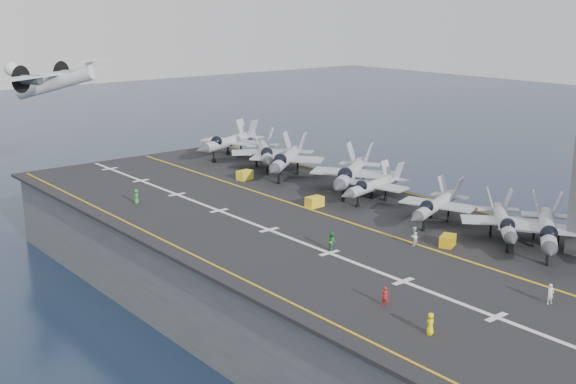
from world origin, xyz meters
TOP-DOWN VIEW (x-y plane):
  - ground at (0.00, 0.00)m, footprint 500.00×500.00m
  - hull at (0.00, 0.00)m, footprint 36.00×90.00m
  - flight_deck at (0.00, 0.00)m, footprint 38.00×92.00m
  - foul_line at (3.00, 0.00)m, footprint 0.35×90.00m
  - landing_centerline at (-6.00, 0.00)m, footprint 0.50×90.00m
  - deck_edge_port at (-17.00, 0.00)m, footprint 0.25×90.00m
  - deck_edge_stbd at (18.50, 0.00)m, footprint 0.25×90.00m
  - fighter_jet_1 at (11.37, -23.64)m, footprint 17.42×16.06m
  - fighter_jet_2 at (10.90, -18.80)m, footprint 15.61×15.27m
  - fighter_jet_3 at (10.57, -9.93)m, footprint 15.07×12.38m
  - fighter_jet_4 at (11.80, 1.24)m, footprint 14.22×10.95m
  - fighter_jet_5 at (12.57, 6.16)m, footprint 19.71×18.24m
  - fighter_jet_6 at (11.78, 18.90)m, footprint 19.27×18.26m
  - fighter_jet_7 at (12.65, 25.04)m, footprint 17.12×18.56m
  - fighter_jet_8 at (13.22, 35.69)m, footprint 18.44×15.49m
  - tow_cart_a at (5.05, -16.18)m, footprint 2.34×1.98m
  - tow_cart_b at (4.26, 3.98)m, footprint 2.16×1.42m
  - tow_cart_c at (5.97, 21.20)m, footprint 2.42×1.80m
  - crew_0 at (-12.57, -28.64)m, footprint 1.27×1.17m
  - crew_1 at (-11.30, -22.71)m, footprint 1.12×1.24m
  - crew_2 at (-5.14, -9.43)m, footprint 1.13×1.36m
  - crew_5 at (-12.34, 19.17)m, footprint 1.25×1.39m
  - crew_6 at (-0.20, -31.21)m, footprint 1.22×0.98m
  - crew_7 at (2.45, -13.80)m, footprint 1.36×1.05m
  - transport_plane at (-6.78, 56.96)m, footprint 29.68×26.74m

SIDE VIEW (x-z plane):
  - ground at x=0.00m, z-range 0.00..0.00m
  - hull at x=0.00m, z-range 0.00..10.00m
  - flight_deck at x=0.00m, z-range 10.00..10.40m
  - foul_line at x=3.00m, z-range 10.41..10.43m
  - landing_centerline at x=-6.00m, z-range 10.41..10.43m
  - deck_edge_port at x=-17.00m, z-range 10.41..10.43m
  - deck_edge_stbd at x=18.50m, z-range 10.41..10.43m
  - tow_cart_a at x=5.05m, z-range 10.40..11.60m
  - tow_cart_b at x=4.26m, z-range 10.40..11.69m
  - tow_cart_c at x=5.97m, z-range 10.40..11.72m
  - crew_1 at x=-11.30m, z-range 10.40..12.13m
  - crew_0 at x=-12.57m, z-range 10.40..12.17m
  - crew_6 at x=-0.20m, z-range 10.40..12.18m
  - crew_5 at x=-12.34m, z-range 10.40..12.33m
  - crew_2 at x=-5.14m, z-range 10.40..12.34m
  - crew_7 at x=2.45m, z-range 10.40..12.44m
  - fighter_jet_4 at x=11.80m, z-range 10.40..14.82m
  - fighter_jet_3 at x=10.57m, z-range 10.40..14.90m
  - fighter_jet_2 at x=10.90m, z-range 10.40..14.96m
  - fighter_jet_1 at x=11.37m, z-range 10.40..15.43m
  - fighter_jet_7 at x=12.65m, z-range 10.40..15.76m
  - fighter_jet_8 at x=13.22m, z-range 10.40..15.85m
  - fighter_jet_6 at x=11.78m, z-range 10.40..15.98m
  - fighter_jet_5 at x=12.57m, z-range 10.40..16.09m
  - transport_plane at x=-6.78m, z-range 19.36..25.17m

